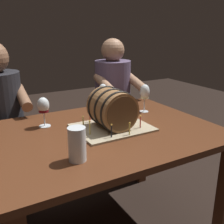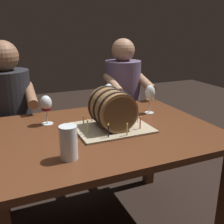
% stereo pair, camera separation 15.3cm
% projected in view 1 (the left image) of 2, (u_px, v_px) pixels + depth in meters
% --- Properties ---
extents(dining_table, '(1.27, 0.95, 0.72)m').
position_uv_depth(dining_table, '(104.00, 147.00, 1.57)').
color(dining_table, '#562D19').
rests_on(dining_table, ground).
extents(barrel_cake, '(0.42, 0.34, 0.24)m').
position_uv_depth(barrel_cake, '(112.00, 111.00, 1.53)').
color(barrel_cake, tan).
rests_on(barrel_cake, dining_table).
extents(wine_glass_empty, '(0.07, 0.07, 0.19)m').
position_uv_depth(wine_glass_empty, '(103.00, 93.00, 1.87)').
color(wine_glass_empty, white).
rests_on(wine_glass_empty, dining_table).
extents(wine_glass_red, '(0.07, 0.07, 0.18)m').
position_uv_depth(wine_glass_red, '(43.00, 107.00, 1.56)').
color(wine_glass_red, white).
rests_on(wine_glass_red, dining_table).
extents(wine_glass_white, '(0.07, 0.07, 0.19)m').
position_uv_depth(wine_glass_white, '(145.00, 93.00, 1.83)').
color(wine_glass_white, white).
rests_on(wine_glass_white, dining_table).
extents(beer_pint, '(0.08, 0.08, 0.15)m').
position_uv_depth(beer_pint, '(77.00, 146.00, 1.17)').
color(beer_pint, white).
rests_on(beer_pint, dining_table).
extents(person_seated_left, '(0.38, 0.47, 1.20)m').
position_uv_depth(person_seated_left, '(1.00, 132.00, 1.95)').
color(person_seated_left, black).
rests_on(person_seated_left, ground).
extents(person_seated_right, '(0.36, 0.46, 1.19)m').
position_uv_depth(person_seated_right, '(113.00, 115.00, 2.39)').
color(person_seated_right, '#372D40').
rests_on(person_seated_right, ground).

